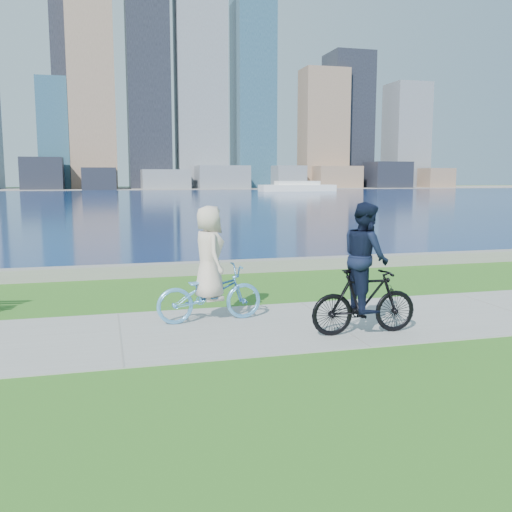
{
  "coord_description": "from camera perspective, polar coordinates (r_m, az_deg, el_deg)",
  "views": [
    {
      "loc": [
        -0.2,
        -10.1,
        2.82
      ],
      "look_at": [
        2.99,
        1.84,
        1.1
      ],
      "focal_mm": 40.0,
      "sensor_mm": 36.0,
      "label": 1
    }
  ],
  "objects": [
    {
      "name": "ground",
      "position": [
        10.49,
        -13.42,
        -7.89
      ],
      "size": [
        320.0,
        320.0,
        0.0
      ],
      "primitive_type": "plane",
      "color": "#2B651A",
      "rests_on": "ground"
    },
    {
      "name": "cyclist_woman",
      "position": [
        11.1,
        -4.68,
        -2.29
      ],
      "size": [
        0.93,
        2.16,
        2.26
      ],
      "rotation": [
        0.0,
        0.0,
        1.67
      ],
      "color": "#61B0ED",
      "rests_on": "ground"
    },
    {
      "name": "cyclist_man",
      "position": [
        10.31,
        10.83,
        -2.31
      ],
      "size": [
        0.75,
        1.98,
        2.37
      ],
      "rotation": [
        0.0,
        0.0,
        1.55
      ],
      "color": "black",
      "rests_on": "ground"
    },
    {
      "name": "far_shore",
      "position": [
        140.13,
        -14.94,
        6.54
      ],
      "size": [
        320.0,
        30.0,
        0.12
      ],
      "primitive_type": "cube",
      "color": "gray",
      "rests_on": "ground"
    },
    {
      "name": "concrete_path",
      "position": [
        10.49,
        -13.42,
        -7.84
      ],
      "size": [
        80.0,
        3.5,
        0.02
      ],
      "primitive_type": "cube",
      "color": "gray",
      "rests_on": "ground"
    },
    {
      "name": "city_skyline",
      "position": [
        141.47,
        -13.62,
        16.26
      ],
      "size": [
        172.05,
        22.62,
        76.0
      ],
      "color": "slate",
      "rests_on": "ground"
    },
    {
      "name": "seawall",
      "position": [
        16.52,
        -14.05,
        -1.53
      ],
      "size": [
        90.0,
        0.5,
        0.35
      ],
      "primitive_type": "cube",
      "color": "gray",
      "rests_on": "ground"
    },
    {
      "name": "ferry_far",
      "position": [
        111.91,
        4.14,
        6.89
      ],
      "size": [
        14.73,
        4.21,
        2.0
      ],
      "color": "white",
      "rests_on": "ground"
    },
    {
      "name": "bay_water",
      "position": [
        82.15,
        -14.85,
        5.7
      ],
      "size": [
        320.0,
        131.0,
        0.01
      ],
      "primitive_type": "cube",
      "color": "#0C2252",
      "rests_on": "ground"
    }
  ]
}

